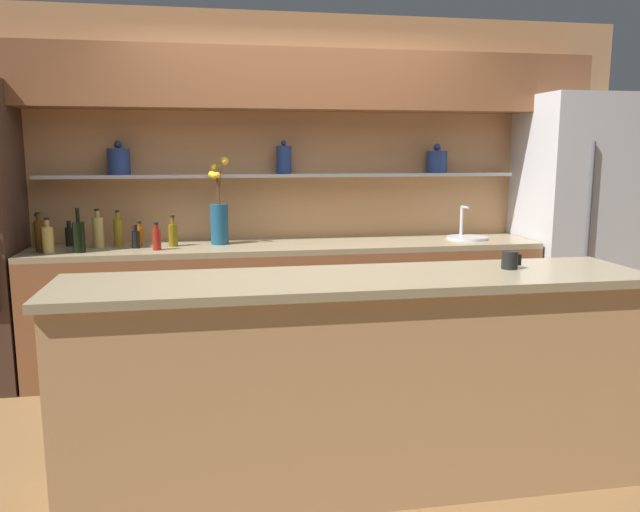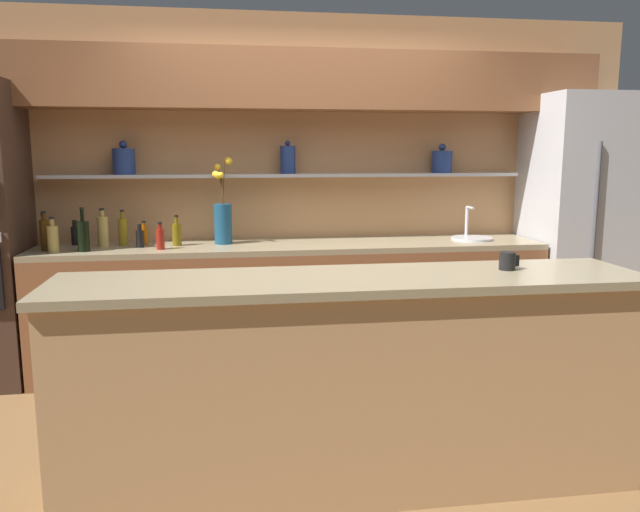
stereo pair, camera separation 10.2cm
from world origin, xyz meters
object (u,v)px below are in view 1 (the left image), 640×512
sink_fixture (467,236)px  bottle_spirit_9 (38,234)px  coffee_mug (510,260)px  bottle_sauce_1 (136,238)px  bottle_sauce_2 (140,236)px  bottle_sauce_5 (157,239)px  bottle_oil_4 (118,232)px  flower_vase (219,218)px  bottle_wine_0 (79,236)px  bottle_spirit_3 (40,235)px  bottle_sauce_6 (69,236)px  refrigerator (578,227)px  bottle_oil_8 (173,234)px  bottle_spirit_7 (98,232)px  bottle_spirit_10 (48,239)px

sink_fixture → bottle_spirit_9: (-3.13, 0.13, 0.07)m
coffee_mug → bottle_sauce_1: bearing=139.2°
bottle_sauce_2 → bottle_sauce_5: (0.14, -0.25, 0.01)m
bottle_sauce_1 → bottle_oil_4: bearing=136.9°
flower_vase → bottle_wine_0: flower_vase is taller
bottle_spirit_3 → bottle_sauce_6: bearing=60.8°
bottle_spirit_3 → bottle_sauce_5: bearing=-4.9°
bottle_oil_4 → bottle_spirit_3: bearing=-160.5°
refrigerator → bottle_sauce_1: size_ratio=12.02×
sink_fixture → bottle_oil_8: (-2.20, 0.02, 0.06)m
flower_vase → bottle_sauce_6: bearing=174.2°
bottle_wine_0 → bottle_oil_8: size_ratio=1.35×
flower_vase → sink_fixture: bearing=-2.1°
bottle_spirit_9 → bottle_sauce_1: bearing=-12.8°
bottle_spirit_9 → bottle_spirit_3: bearing=-73.4°
bottle_wine_0 → bottle_sauce_1: (0.35, 0.13, -0.04)m
refrigerator → bottle_spirit_7: refrigerator is taller
flower_vase → bottle_sauce_1: (-0.58, -0.09, -0.12)m
bottle_spirit_9 → bottle_wine_0: bearing=-40.9°
sink_fixture → bottle_sauce_5: sink_fixture is taller
sink_fixture → bottle_wine_0: (-2.80, -0.15, 0.09)m
bottle_wine_0 → bottle_spirit_10: bearing=-176.4°
refrigerator → bottle_spirit_3: size_ratio=7.51×
bottle_sauce_6 → coffee_mug: bearing=-37.7°
bottle_sauce_2 → bottle_oil_8: size_ratio=0.78×
bottle_sauce_2 → bottle_oil_4: bearing=-174.9°
bottle_sauce_6 → bottle_sauce_1: bearing=-22.3°
bottle_sauce_6 → coffee_mug: coffee_mug is taller
flower_vase → bottle_wine_0: bearing=-166.9°
bottle_wine_0 → bottle_sauce_2: bottle_wine_0 is taller
flower_vase → bottle_oil_4: flower_vase is taller
bottle_spirit_7 → bottle_sauce_6: bearing=149.4°
bottle_spirit_9 → refrigerator: bearing=-2.6°
flower_vase → coffee_mug: bearing=-52.3°
flower_vase → bottle_sauce_2: 0.58m
bottle_spirit_3 → bottle_sauce_6: 0.28m
bottle_oil_4 → coffee_mug: bottle_oil_4 is taller
bottle_wine_0 → bottle_oil_4: (0.22, 0.25, -0.01)m
flower_vase → sink_fixture: 1.88m
bottle_sauce_2 → bottle_sauce_6: (-0.49, 0.06, 0.00)m
bottle_sauce_6 → bottle_spirit_7: (0.22, -0.13, 0.04)m
bottle_spirit_3 → coffee_mug: bottle_spirit_3 is taller
bottle_sauce_1 → bottle_spirit_7: size_ratio=0.61×
bottle_sauce_2 → coffee_mug: size_ratio=1.75×
flower_vase → coffee_mug: size_ratio=6.37×
refrigerator → bottle_spirit_10: (-3.89, -0.11, 0.01)m
bottle_sauce_2 → bottle_spirit_10: size_ratio=0.73×
bottle_spirit_7 → bottle_oil_8: (0.51, -0.02, -0.03)m
bottle_wine_0 → coffee_mug: 2.76m
sink_fixture → bottle_sauce_6: sink_fixture is taller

